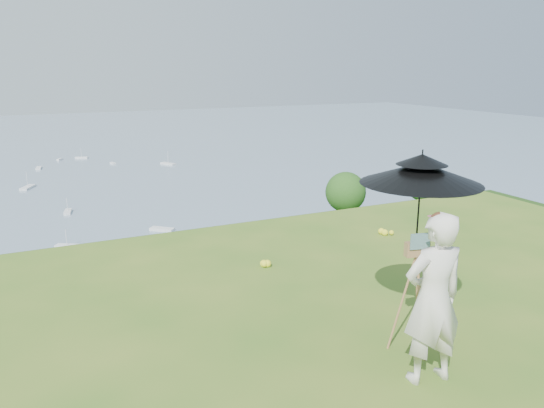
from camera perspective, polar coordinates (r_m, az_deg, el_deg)
name	(u,v)px	position (r m, az deg, el deg)	size (l,w,h in m)	color
ground	(510,404)	(6.12, 24.25, -19.03)	(14.00, 14.00, 0.00)	#3D6D1F
shoreline_tier	(76,334)	(87.55, -20.37, -13.01)	(170.00, 28.00, 8.00)	#696054
bay_water	(35,157)	(246.02, -24.13, 4.64)	(700.00, 700.00, 0.00)	#7595A8
slope_trees	(104,318)	(42.49, -17.60, -11.57)	(110.00, 50.00, 6.00)	#1E4414
harbor_town	(72,295)	(84.83, -20.76, -9.10)	(110.00, 22.00, 5.00)	silver
wildflowers	(491,386)	(6.22, 22.50, -17.60)	(10.00, 10.50, 0.12)	yellow
painter	(433,299)	(5.80, 16.95, -9.72)	(0.68, 0.45, 1.87)	silver
field_easel	(414,292)	(6.41, 15.01, -9.16)	(0.56, 0.56, 1.47)	#A86E46
sun_umbrella	(419,202)	(6.09, 15.54, 0.16)	(1.33, 1.33, 1.18)	black
painter_cap	(440,217)	(5.51, 17.63, -1.34)	(0.19, 0.23, 0.10)	#D17280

